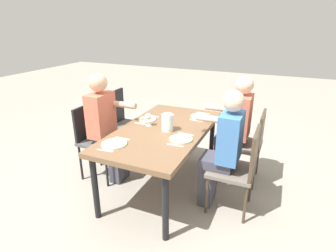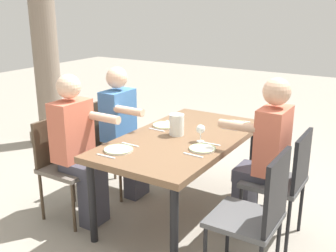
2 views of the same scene
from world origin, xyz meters
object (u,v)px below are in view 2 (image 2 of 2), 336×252
at_px(diner_guest_third, 264,153).
at_px(plate_0, 118,149).
at_px(chair_west_south, 257,211).
at_px(stone_column_centre, 44,41).
at_px(plate_2, 165,125).
at_px(diner_woman_green, 124,128).
at_px(wine_glass_1, 201,130).
at_px(dining_table, 182,144).
at_px(diner_man_white, 79,146).
at_px(plate_3, 236,124).
at_px(chair_mid_south, 284,177).
at_px(water_pitcher, 177,126).
at_px(plate_1, 202,149).
at_px(chair_west_north, 64,160).
at_px(chair_mid_north, 110,141).

relative_size(diner_guest_third, plate_0, 5.71).
xyz_separation_m(chair_west_south, stone_column_centre, (1.32, 3.36, 0.83)).
height_order(plate_0, plate_2, same).
relative_size(chair_west_south, diner_woman_green, 0.75).
relative_size(chair_west_south, wine_glass_1, 6.48).
height_order(chair_west_south, wine_glass_1, chair_west_south).
distance_m(dining_table, diner_man_white, 0.88).
bearing_deg(chair_west_south, plate_3, 29.44).
distance_m(wine_glass_1, plate_2, 0.53).
distance_m(chair_mid_south, plate_2, 1.18).
bearing_deg(water_pitcher, plate_2, 52.60).
distance_m(chair_mid_south, diner_guest_third, 0.24).
height_order(diner_woman_green, diner_man_white, diner_man_white).
xyz_separation_m(stone_column_centre, plate_1, (-0.97, -2.78, -0.62)).
bearing_deg(diner_woman_green, diner_guest_third, -89.99).
relative_size(chair_west_north, chair_mid_south, 0.97).
bearing_deg(stone_column_centre, chair_mid_south, -101.77).
bearing_deg(chair_west_south, diner_woman_green, 68.54).
distance_m(wine_glass_1, water_pitcher, 0.26).
relative_size(chair_mid_north, wine_glass_1, 6.21).
xyz_separation_m(chair_west_north, diner_guest_third, (0.62, -1.57, 0.18)).
bearing_deg(diner_man_white, plate_2, -28.94).
relative_size(diner_guest_third, plate_3, 5.19).
xyz_separation_m(chair_mid_north, plate_0, (-0.63, -0.62, 0.23)).
height_order(dining_table, chair_west_south, chair_west_south).
bearing_deg(chair_west_north, plate_0, -90.88).
bearing_deg(diner_man_white, chair_mid_south, -68.44).
height_order(diner_man_white, water_pitcher, diner_man_white).
distance_m(chair_mid_south, stone_column_centre, 3.53).
distance_m(diner_guest_third, plate_3, 0.65).
bearing_deg(chair_mid_north, plate_3, -67.31).
relative_size(chair_mid_north, water_pitcher, 4.90).
bearing_deg(chair_west_north, plate_1, -73.14).
distance_m(plate_2, water_pitcher, 0.29).
bearing_deg(plate_3, chair_mid_south, -127.90).
height_order(chair_west_south, plate_1, chair_west_south).
distance_m(dining_table, plate_0, 0.62).
bearing_deg(dining_table, plate_0, 155.51).
bearing_deg(diner_guest_third, diner_woman_green, 90.01).
relative_size(diner_guest_third, wine_glass_1, 8.96).
bearing_deg(diner_woman_green, water_pitcher, -95.10).
bearing_deg(chair_west_north, wine_glass_1, -64.27).
relative_size(chair_west_south, plate_3, 3.75).
relative_size(chair_west_south, water_pitcher, 5.11).
height_order(diner_man_white, diner_guest_third, diner_guest_third).
xyz_separation_m(chair_mid_south, diner_guest_third, (-0.00, 0.17, 0.17)).
distance_m(chair_west_south, plate_1, 0.72).
relative_size(dining_table, plate_3, 6.64).
bearing_deg(diner_guest_third, plate_2, 83.43).
height_order(chair_mid_north, stone_column_centre, stone_column_centre).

